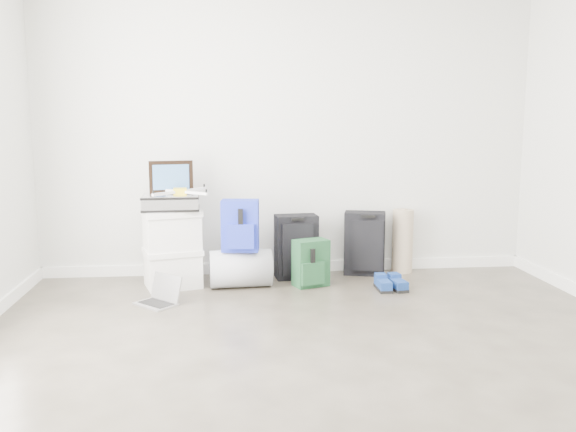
{
  "coord_description": "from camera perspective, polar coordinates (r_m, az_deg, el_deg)",
  "views": [
    {
      "loc": [
        -0.59,
        -3.07,
        1.41
      ],
      "look_at": [
        -0.06,
        1.9,
        0.62
      ],
      "focal_mm": 38.0,
      "sensor_mm": 36.0,
      "label": 1
    }
  ],
  "objects": [
    {
      "name": "blue_backpack",
      "position": [
        5.12,
        -4.49,
        -0.99
      ],
      "size": [
        0.33,
        0.26,
        0.43
      ],
      "rotation": [
        0.0,
        0.0,
        -0.12
      ],
      "color": "#171E99",
      "rests_on": "duffel_bag"
    },
    {
      "name": "boxes_stack",
      "position": [
        5.28,
        -10.78,
        -3.0
      ],
      "size": [
        0.55,
        0.49,
        0.66
      ],
      "rotation": [
        0.0,
        0.0,
        0.27
      ],
      "color": "silver",
      "rests_on": "ground"
    },
    {
      "name": "carry_on",
      "position": [
        5.66,
        7.2,
        -2.55
      ],
      "size": [
        0.41,
        0.32,
        0.58
      ],
      "rotation": [
        0.0,
        0.0,
        -0.26
      ],
      "color": "black",
      "rests_on": "ground"
    },
    {
      "name": "rolled_rug",
      "position": [
        5.8,
        10.66,
        -2.31
      ],
      "size": [
        0.19,
        0.19,
        0.59
      ],
      "primitive_type": "cylinder",
      "color": "tan",
      "rests_on": "ground"
    },
    {
      "name": "laptop",
      "position": [
        4.87,
        -11.87,
        -7.44
      ],
      "size": [
        0.38,
        0.38,
        0.22
      ],
      "rotation": [
        0.0,
        0.0,
        -0.78
      ],
      "color": "#BCBCC1",
      "rests_on": "ground"
    },
    {
      "name": "shoes",
      "position": [
        5.23,
        9.52,
        -6.34
      ],
      "size": [
        0.24,
        0.28,
        0.09
      ],
      "rotation": [
        0.0,
        0.0,
        0.06
      ],
      "color": "black",
      "rests_on": "ground"
    },
    {
      "name": "room_envelope",
      "position": [
        3.15,
        4.87,
        14.61
      ],
      "size": [
        4.52,
        5.02,
        2.71
      ],
      "color": "silver",
      "rests_on": "ground"
    },
    {
      "name": "ground",
      "position": [
        3.42,
        4.54,
        -15.39
      ],
      "size": [
        5.0,
        5.0,
        0.0
      ],
      "primitive_type": "plane",
      "color": "#312D23",
      "rests_on": "ground"
    },
    {
      "name": "duffel_bag",
      "position": [
        5.23,
        -4.45,
        -4.91
      ],
      "size": [
        0.54,
        0.35,
        0.32
      ],
      "primitive_type": "cylinder",
      "rotation": [
        0.0,
        1.57,
        0.06
      ],
      "color": "#989BA0",
      "rests_on": "ground"
    },
    {
      "name": "drone",
      "position": [
        5.18,
        -10.07,
        2.28
      ],
      "size": [
        0.48,
        0.48,
        0.05
      ],
      "rotation": [
        0.0,
        0.0,
        0.07
      ],
      "color": "yellow",
      "rests_on": "briefcase"
    },
    {
      "name": "painting",
      "position": [
        5.29,
        -10.88,
        3.6
      ],
      "size": [
        0.37,
        0.09,
        0.28
      ],
      "rotation": [
        0.0,
        0.0,
        0.19
      ],
      "color": "black",
      "rests_on": "briefcase"
    },
    {
      "name": "green_backpack",
      "position": [
        5.23,
        2.17,
        -4.5
      ],
      "size": [
        0.33,
        0.29,
        0.4
      ],
      "rotation": [
        0.0,
        0.0,
        0.35
      ],
      "color": "#153A22",
      "rests_on": "ground"
    },
    {
      "name": "large_suitcase",
      "position": [
        5.48,
        0.78,
        -2.89
      ],
      "size": [
        0.39,
        0.27,
        0.57
      ],
      "rotation": [
        0.0,
        0.0,
        0.09
      ],
      "color": "black",
      "rests_on": "ground"
    },
    {
      "name": "briefcase",
      "position": [
        5.21,
        -10.9,
        1.26
      ],
      "size": [
        0.47,
        0.35,
        0.13
      ],
      "primitive_type": "cube",
      "rotation": [
        0.0,
        0.0,
        0.03
      ],
      "color": "#B2B2B7",
      "rests_on": "boxes_stack"
    }
  ]
}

